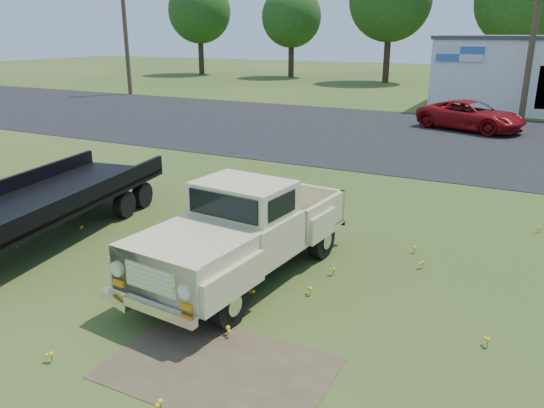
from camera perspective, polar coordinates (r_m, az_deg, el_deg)
The scene contains 13 objects.
ground at distance 10.51m, azimuth -3.86°, elevation -6.57°, with size 140.00×140.00×0.00m, color #2F4A18.
asphalt_lot at distance 24.10m, azimuth 14.81°, elevation 7.03°, with size 90.00×14.00×0.02m, color black.
dirt_patch_a at distance 7.61m, azimuth -5.77°, elevation -17.17°, with size 3.00×2.00×0.01m, color #493B27.
dirt_patch_b at distance 14.28m, azimuth -3.60°, elevation 0.19°, with size 2.20×1.60×0.01m, color #493B27.
utility_pole_west at distance 40.46m, azimuth -15.52°, elevation 17.80°, with size 1.60×0.30×9.00m.
utility_pole_mid at distance 30.19m, azimuth 26.41°, elevation 16.74°, with size 1.60×0.30×9.00m.
treeline_a at distance 58.40m, azimuth -7.82°, elevation 19.83°, with size 6.40×6.40×9.52m.
treeline_b at distance 54.28m, azimuth 2.12°, elevation 19.45°, with size 5.76×5.76×8.57m.
treeline_c at distance 49.47m, azimuth 12.63°, elevation 20.66°, with size 7.04×7.04×10.47m.
treeline_d at distance 48.81m, azimuth 24.99°, elevation 19.15°, with size 6.72×6.72×10.00m.
vintage_pickup_truck at distance 9.68m, azimuth -3.00°, elevation -2.82°, with size 1.99×5.11×1.85m, color beige, non-canonical shape.
flatbed_trailer at distance 12.79m, azimuth -23.10°, elevation 1.01°, with size 2.30×6.90×1.88m, color black, non-canonical shape.
red_pickup at distance 26.37m, azimuth 20.59°, elevation 8.86°, with size 2.20×4.78×1.33m, color maroon.
Camera 1 is at (4.96, -8.17, 4.38)m, focal length 35.00 mm.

